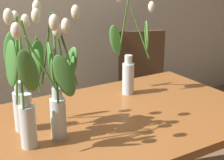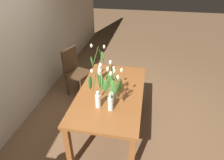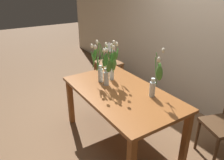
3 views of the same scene
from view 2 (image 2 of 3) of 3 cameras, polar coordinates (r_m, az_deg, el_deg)
ground_plane at (r=3.26m, az=-0.27°, el=-14.07°), size 18.00×18.00×0.00m
room_wall_rear at (r=3.15m, az=-29.37°, el=9.29°), size 9.00×0.10×2.70m
dining_table at (r=2.84m, az=-0.30°, el=-4.84°), size 1.60×0.90×0.74m
tulip_vase_0 at (r=2.42m, az=-4.36°, el=-4.07°), size 0.17×0.18×0.53m
tulip_vase_1 at (r=2.34m, az=-0.18°, el=-3.87°), size 0.24×0.25×0.56m
tulip_vase_2 at (r=2.45m, az=-0.15°, el=-2.26°), size 0.23×0.30×0.57m
tulip_vase_3 at (r=3.00m, az=-3.77°, el=3.46°), size 0.21×0.20×0.57m
dining_chair at (r=3.88m, az=-10.73°, el=3.10°), size 0.51×0.51×0.93m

